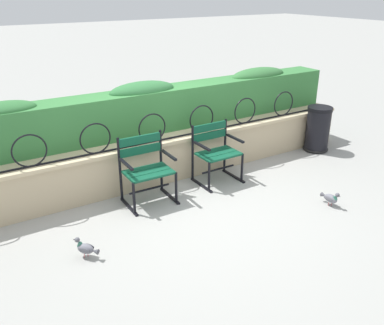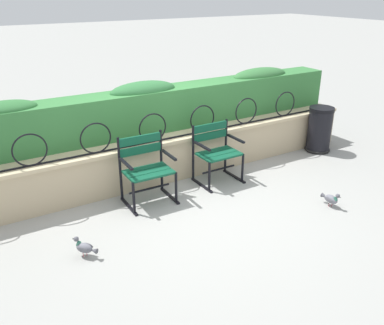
{
  "view_description": "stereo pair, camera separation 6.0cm",
  "coord_description": "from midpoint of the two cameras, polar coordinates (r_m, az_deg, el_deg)",
  "views": [
    {
      "loc": [
        -2.6,
        -4.04,
        2.67
      ],
      "look_at": [
        0.0,
        0.17,
        0.55
      ],
      "focal_mm": 38.67,
      "sensor_mm": 36.0,
      "label": 1
    },
    {
      "loc": [
        -2.55,
        -4.07,
        2.67
      ],
      "look_at": [
        0.0,
        0.17,
        0.55
      ],
      "focal_mm": 38.67,
      "sensor_mm": 36.0,
      "label": 2
    }
  ],
  "objects": [
    {
      "name": "hedge_row",
      "position": [
        6.26,
        -5.13,
        7.6
      ],
      "size": [
        6.62,
        0.48,
        0.76
      ],
      "color": "#387A3D",
      "rests_on": "stone_wall"
    },
    {
      "name": "iron_arch_fence",
      "position": [
        5.79,
        -4.91,
        4.58
      ],
      "size": [
        6.23,
        0.02,
        0.42
      ],
      "color": "black",
      "rests_on": "stone_wall"
    },
    {
      "name": "trash_bin",
      "position": [
        7.5,
        17.38,
        4.25
      ],
      "size": [
        0.44,
        0.44,
        0.78
      ],
      "color": "black",
      "rests_on": "ground"
    },
    {
      "name": "stone_wall",
      "position": [
        6.11,
        -3.54,
        0.58
      ],
      "size": [
        6.76,
        0.41,
        0.65
      ],
      "color": "tan",
      "rests_on": "ground"
    },
    {
      "name": "park_chair_right",
      "position": [
        6.02,
        3.63,
        1.62
      ],
      "size": [
        0.63,
        0.53,
        0.85
      ],
      "color": "#0F4C33",
      "rests_on": "ground"
    },
    {
      "name": "ground_plane",
      "position": [
        5.49,
        1.26,
        -5.9
      ],
      "size": [
        60.0,
        60.0,
        0.0
      ],
      "primitive_type": "plane",
      "color": "#9E9E99"
    },
    {
      "name": "pigeon_far_side",
      "position": [
        4.62,
        -14.23,
        -11.3
      ],
      "size": [
        0.22,
        0.25,
        0.22
      ],
      "color": "slate",
      "rests_on": "ground"
    },
    {
      "name": "park_chair_left",
      "position": [
        5.45,
        -6.04,
        -0.69
      ],
      "size": [
        0.65,
        0.53,
        0.9
      ],
      "color": "#0F4C33",
      "rests_on": "ground"
    },
    {
      "name": "pigeon_near_chairs",
      "position": [
        5.72,
        18.91,
        -4.75
      ],
      "size": [
        0.11,
        0.29,
        0.22
      ],
      "color": "slate",
      "rests_on": "ground"
    }
  ]
}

